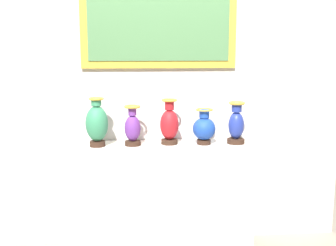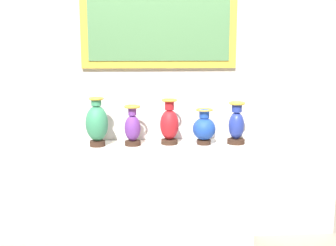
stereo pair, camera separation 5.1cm
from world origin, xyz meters
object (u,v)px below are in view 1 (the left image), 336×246
at_px(vase_crimson, 169,124).
at_px(vase_sapphire, 204,128).
at_px(vase_cobalt, 236,124).
at_px(vase_jade, 97,123).
at_px(vase_violet, 133,127).

relative_size(vase_crimson, vase_sapphire, 1.27).
bearing_deg(vase_crimson, vase_cobalt, -3.25).
bearing_deg(vase_cobalt, vase_jade, -179.96).
bearing_deg(vase_cobalt, vase_sapphire, -179.42).
xyz_separation_m(vase_violet, vase_crimson, (0.30, 0.02, 0.02)).
bearing_deg(vase_jade, vase_crimson, 3.14).
relative_size(vase_sapphire, vase_cobalt, 0.84).
xyz_separation_m(vase_crimson, vase_cobalt, (0.55, -0.03, -0.01)).
relative_size(vase_violet, vase_crimson, 0.88).
bearing_deg(vase_jade, vase_sapphire, -0.13).
bearing_deg(vase_violet, vase_sapphire, -1.00).
relative_size(vase_violet, vase_sapphire, 1.12).
distance_m(vase_jade, vase_cobalt, 1.13).
distance_m(vase_violet, vase_cobalt, 0.84).
relative_size(vase_jade, vase_sapphire, 1.35).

